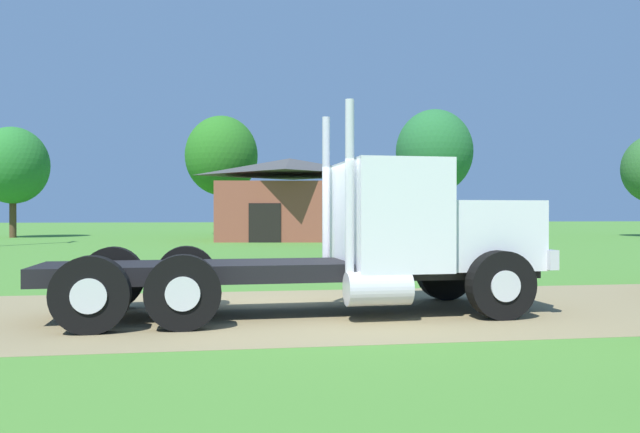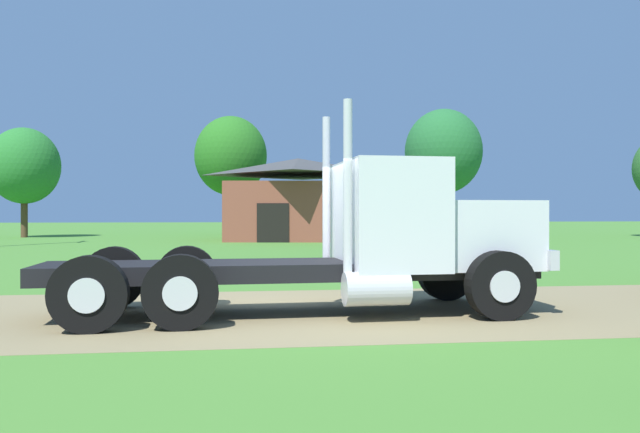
% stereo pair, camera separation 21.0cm
% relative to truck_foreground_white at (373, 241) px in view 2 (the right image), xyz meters
% --- Properties ---
extents(ground_plane, '(200.00, 200.00, 0.00)m').
position_rel_truck_foreground_white_xyz_m(ground_plane, '(-1.23, 0.20, -1.20)').
color(ground_plane, '#49812E').
extents(dirt_track, '(120.00, 5.66, 0.01)m').
position_rel_truck_foreground_white_xyz_m(dirt_track, '(-1.23, 0.20, -1.19)').
color(dirt_track, '#8A7A53').
rests_on(dirt_track, ground_plane).
extents(truck_foreground_white, '(8.22, 2.91, 3.41)m').
position_rel_truck_foreground_white_xyz_m(truck_foreground_white, '(0.00, 0.00, 0.00)').
color(truck_foreground_white, black).
rests_on(truck_foreground_white, ground_plane).
extents(shed_building, '(9.65, 9.14, 5.03)m').
position_rel_truck_foreground_white_xyz_m(shed_building, '(1.53, 28.42, 1.23)').
color(shed_building, brown).
rests_on(shed_building, ground_plane).
extents(tree_left, '(4.66, 4.66, 7.40)m').
position_rel_truck_foreground_white_xyz_m(tree_left, '(-16.44, 34.33, 3.62)').
color(tree_left, '#513823').
rests_on(tree_left, ground_plane).
extents(tree_mid, '(5.47, 5.47, 9.00)m').
position_rel_truck_foreground_white_xyz_m(tree_mid, '(-2.67, 38.00, 4.78)').
color(tree_mid, '#513823').
rests_on(tree_mid, ground_plane).
extents(tree_right, '(5.21, 5.21, 8.70)m').
position_rel_truck_foreground_white_xyz_m(tree_right, '(11.69, 30.91, 4.62)').
color(tree_right, '#513823').
rests_on(tree_right, ground_plane).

